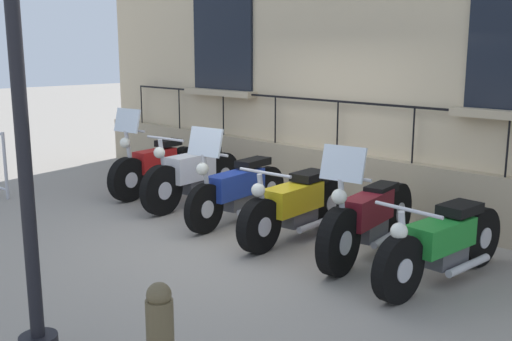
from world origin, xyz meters
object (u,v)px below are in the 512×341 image
Objects in this scene: motorcycle_red at (157,167)px; motorcycle_yellow at (295,207)px; motorcycle_white at (193,176)px; motorcycle_blue at (237,190)px; motorcycle_maroon at (369,219)px; motorcycle_green at (442,244)px.

motorcycle_red is 0.96× the size of motorcycle_yellow.
motorcycle_blue is (0.10, 1.08, -0.01)m from motorcycle_white.
motorcycle_yellow is 1.02m from motorcycle_maroon.
motorcycle_maroon is (-0.07, 2.06, -0.00)m from motorcycle_blue.
motorcycle_yellow is 1.97m from motorcycle_green.
motorcycle_red reaches higher than motorcycle_green.
motorcycle_green is at bearing 87.85° from motorcycle_white.
motorcycle_white is at bearing 86.12° from motorcycle_red.
motorcycle_green is at bearing 88.97° from motorcycle_yellow.
motorcycle_white is at bearing -90.57° from motorcycle_maroon.
motorcycle_red reaches higher than motorcycle_maroon.
motorcycle_green is (0.04, 1.97, -0.01)m from motorcycle_yellow.
motorcycle_red is at bearing -93.42° from motorcycle_yellow.
motorcycle_yellow is at bearing 86.58° from motorcycle_red.
motorcycle_blue is 1.04m from motorcycle_yellow.
motorcycle_red reaches higher than motorcycle_yellow.
motorcycle_white is 0.95× the size of motorcycle_green.
motorcycle_yellow is at bearing 89.21° from motorcycle_blue.
motorcycle_green is at bearing 82.73° from motorcycle_maroon.
motorcycle_white is 1.08m from motorcycle_blue.
motorcycle_yellow is at bearing -91.03° from motorcycle_green.
motorcycle_yellow is (0.12, 2.12, -0.04)m from motorcycle_white.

